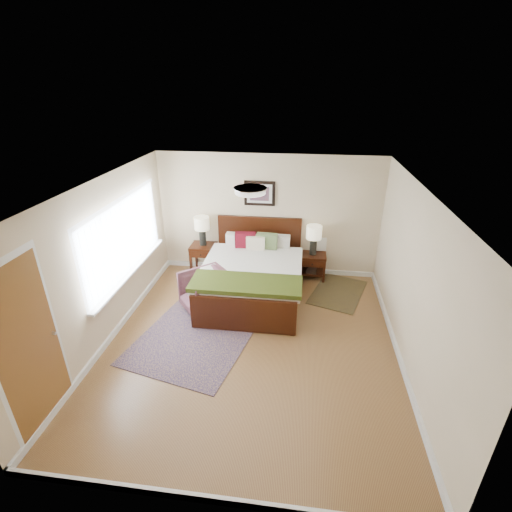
# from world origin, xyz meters

# --- Properties ---
(floor) EXTENTS (5.00, 5.00, 0.00)m
(floor) POSITION_xyz_m (0.00, 0.00, 0.00)
(floor) COLOR olive
(floor) RESTS_ON ground
(back_wall) EXTENTS (4.50, 0.04, 2.50)m
(back_wall) POSITION_xyz_m (0.00, 2.50, 1.25)
(back_wall) COLOR beige
(back_wall) RESTS_ON ground
(front_wall) EXTENTS (4.50, 0.04, 2.50)m
(front_wall) POSITION_xyz_m (0.00, -2.50, 1.25)
(front_wall) COLOR beige
(front_wall) RESTS_ON ground
(left_wall) EXTENTS (0.04, 5.00, 2.50)m
(left_wall) POSITION_xyz_m (-2.25, 0.00, 1.25)
(left_wall) COLOR beige
(left_wall) RESTS_ON ground
(right_wall) EXTENTS (0.04, 5.00, 2.50)m
(right_wall) POSITION_xyz_m (2.25, 0.00, 1.25)
(right_wall) COLOR beige
(right_wall) RESTS_ON ground
(ceiling) EXTENTS (4.50, 5.00, 0.02)m
(ceiling) POSITION_xyz_m (0.00, 0.00, 2.50)
(ceiling) COLOR white
(ceiling) RESTS_ON back_wall
(window) EXTENTS (0.11, 2.72, 1.32)m
(window) POSITION_xyz_m (-2.20, 0.70, 1.38)
(window) COLOR silver
(window) RESTS_ON left_wall
(door) EXTENTS (0.06, 1.00, 2.18)m
(door) POSITION_xyz_m (-2.23, -1.75, 1.07)
(door) COLOR silver
(door) RESTS_ON ground
(ceil_fixture) EXTENTS (0.44, 0.44, 0.08)m
(ceil_fixture) POSITION_xyz_m (0.00, 0.00, 2.47)
(ceil_fixture) COLOR white
(ceil_fixture) RESTS_ON ceiling
(bed) EXTENTS (1.85, 2.25, 1.21)m
(bed) POSITION_xyz_m (-0.17, 1.39, 0.56)
(bed) COLOR #381708
(bed) RESTS_ON ground
(wall_art) EXTENTS (0.62, 0.05, 0.50)m
(wall_art) POSITION_xyz_m (-0.17, 2.47, 1.72)
(wall_art) COLOR black
(wall_art) RESTS_ON back_wall
(nightstand_left) EXTENTS (0.52, 0.47, 0.62)m
(nightstand_left) POSITION_xyz_m (-1.34, 2.25, 0.50)
(nightstand_left) COLOR #381708
(nightstand_left) RESTS_ON ground
(nightstand_right) EXTENTS (0.55, 0.41, 0.55)m
(nightstand_right) POSITION_xyz_m (0.94, 2.26, 0.34)
(nightstand_right) COLOR #381708
(nightstand_right) RESTS_ON ground
(lamp_left) EXTENTS (0.30, 0.30, 0.61)m
(lamp_left) POSITION_xyz_m (-1.34, 2.27, 1.04)
(lamp_left) COLOR black
(lamp_left) RESTS_ON nightstand_left
(lamp_right) EXTENTS (0.30, 0.30, 0.61)m
(lamp_right) POSITION_xyz_m (0.94, 2.27, 0.96)
(lamp_right) COLOR black
(lamp_right) RESTS_ON nightstand_right
(armchair) EXTENTS (1.13, 1.12, 0.74)m
(armchair) POSITION_xyz_m (-0.90, 0.81, 0.37)
(armchair) COLOR brown
(armchair) RESTS_ON ground
(rug_persian) EXTENTS (2.17, 2.69, 0.01)m
(rug_persian) POSITION_xyz_m (-0.88, 0.18, 0.01)
(rug_persian) COLOR #0B0C3A
(rug_persian) RESTS_ON ground
(rug_navy) EXTENTS (1.26, 1.54, 0.01)m
(rug_navy) POSITION_xyz_m (1.47, 1.74, 0.01)
(rug_navy) COLOR black
(rug_navy) RESTS_ON ground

